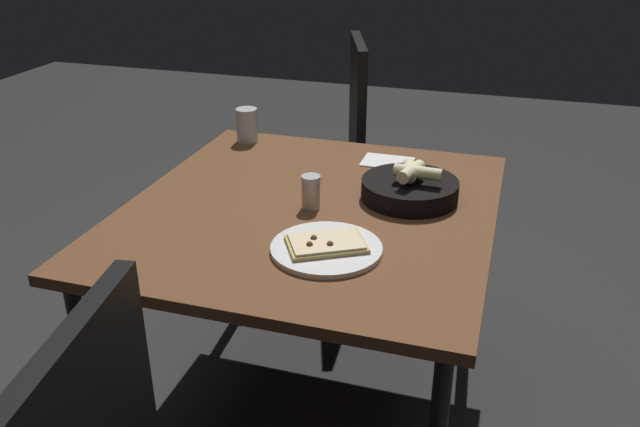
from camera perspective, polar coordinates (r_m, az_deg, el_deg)
ground at (r=2.21m, az=-0.70°, el=-16.41°), size 8.00×8.00×0.00m
dining_table at (r=1.84m, az=-0.80°, el=-0.96°), size 0.99×1.08×0.72m
pizza_plate at (r=1.58m, az=0.55°, el=-2.95°), size 0.27×0.27×0.04m
bread_basket at (r=1.86m, az=7.76°, el=2.22°), size 0.27×0.27×0.11m
beer_glass at (r=2.31m, az=-6.32°, el=7.43°), size 0.07×0.07×0.12m
pepper_shaker at (r=1.78m, az=-0.79°, el=1.71°), size 0.05×0.05×0.09m
napkin at (r=2.13m, az=5.86°, el=4.48°), size 0.16×0.12×0.00m
chair_far at (r=2.74m, az=0.89°, el=5.84°), size 0.56×0.56×0.99m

